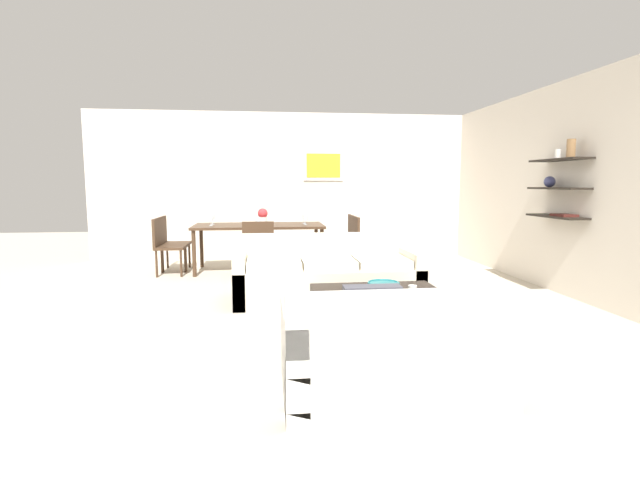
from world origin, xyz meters
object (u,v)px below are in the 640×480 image
at_px(loveseat_white, 390,351).
at_px(dining_chair_left_near, 165,243).
at_px(dining_chair_foot, 258,247).
at_px(wine_glass_left_near, 211,219).
at_px(wine_glass_foot, 258,220).
at_px(dining_chair_right_near, 349,240).
at_px(centerpiece_vase, 263,216).
at_px(dining_chair_left_far, 170,239).
at_px(decorative_bowl, 383,286).
at_px(wine_glass_right_near, 305,218).
at_px(wine_glass_left_far, 213,217).
at_px(wine_glass_right_far, 304,217).
at_px(dining_chair_right_far, 345,237).
at_px(sofa_beige, 326,276).
at_px(candle_jar, 412,289).
at_px(dining_table, 259,228).
at_px(coffee_table, 378,311).

relative_size(loveseat_white, dining_chair_left_near, 1.63).
distance_m(loveseat_white, dining_chair_foot, 3.84).
bearing_deg(wine_glass_left_near, wine_glass_foot, -21.79).
distance_m(dining_chair_right_near, centerpiece_vase, 1.44).
distance_m(dining_chair_left_near, dining_chair_left_far, 0.43).
bearing_deg(wine_glass_left_near, decorative_bowl, -57.73).
xyz_separation_m(decorative_bowl, wine_glass_right_near, (-0.48, 3.13, 0.43)).
xyz_separation_m(wine_glass_left_far, wine_glass_right_far, (1.49, 0.00, -0.01)).
bearing_deg(loveseat_white, dining_chair_left_far, 116.13).
bearing_deg(dining_chair_foot, wine_glass_right_far, 53.32).
bearing_deg(dining_chair_foot, wine_glass_left_far, 126.68).
xyz_separation_m(dining_chair_right_near, wine_glass_right_near, (-0.70, 0.10, 0.36)).
relative_size(dining_chair_right_far, centerpiece_vase, 3.32).
xyz_separation_m(sofa_beige, wine_glass_right_far, (-0.09, 2.13, 0.56)).
bearing_deg(wine_glass_right_far, wine_glass_foot, -144.41).
xyz_separation_m(dining_chair_foot, wine_glass_right_near, (0.74, 0.76, 0.36)).
bearing_deg(dining_chair_foot, loveseat_white, -76.07).
distance_m(sofa_beige, dining_chair_right_far, 2.32).
bearing_deg(candle_jar, dining_chair_left_far, 129.40).
distance_m(wine_glass_right_near, wine_glass_right_far, 0.24).
height_order(dining_table, wine_glass_left_near, wine_glass_left_near).
xyz_separation_m(dining_chair_left_near, wine_glass_right_near, (2.19, 0.10, 0.36)).
relative_size(loveseat_white, wine_glass_left_far, 9.03).
distance_m(dining_chair_left_far, dining_chair_right_near, 2.91).
height_order(sofa_beige, dining_chair_foot, dining_chair_foot).
distance_m(loveseat_white, wine_glass_right_near, 4.53).
bearing_deg(dining_chair_right_far, centerpiece_vase, -169.57).
bearing_deg(dining_chair_right_near, dining_chair_left_far, 171.56).
relative_size(wine_glass_right_far, centerpiece_vase, 0.58).
distance_m(dining_chair_foot, wine_glass_right_near, 1.12).
xyz_separation_m(coffee_table, dining_chair_left_far, (-2.62, 3.49, 0.31)).
distance_m(sofa_beige, dining_chair_left_near, 2.91).
xyz_separation_m(candle_jar, wine_glass_foot, (-1.48, 2.93, 0.44)).
distance_m(wine_glass_right_near, centerpiece_vase, 0.69).
relative_size(dining_chair_right_near, wine_glass_left_far, 5.55).
bearing_deg(dining_chair_left_far, dining_chair_foot, -37.26).
xyz_separation_m(candle_jar, centerpiece_vase, (-1.42, 3.31, 0.47)).
relative_size(dining_chair_left_near, centerpiece_vase, 3.32).
height_order(coffee_table, wine_glass_left_far, wine_glass_left_far).
xyz_separation_m(sofa_beige, coffee_table, (0.34, -1.26, -0.10)).
height_order(coffee_table, dining_chair_foot, dining_chair_foot).
xyz_separation_m(sofa_beige, wine_glass_foot, (-0.84, 1.60, 0.57)).
distance_m(sofa_beige, wine_glass_left_far, 2.72).
height_order(dining_table, dining_chair_foot, dining_chair_foot).
distance_m(dining_chair_left_near, wine_glass_right_far, 2.24).
bearing_deg(centerpiece_vase, loveseat_white, -79.33).
bearing_deg(wine_glass_left_far, centerpiece_vase, -11.00).
distance_m(dining_table, centerpiece_vase, 0.22).
relative_size(sofa_beige, wine_glass_left_near, 14.44).
height_order(dining_chair_right_far, wine_glass_left_near, wine_glass_left_near).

